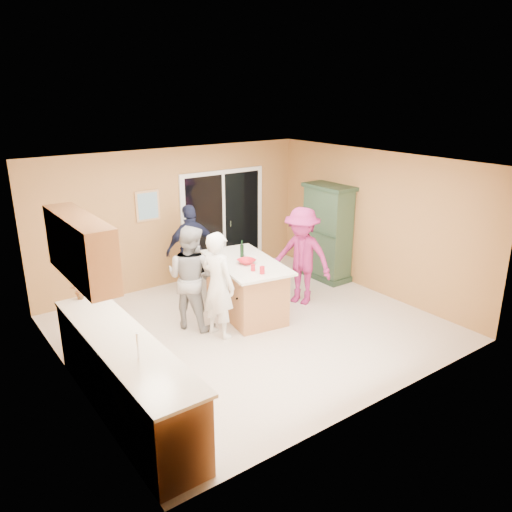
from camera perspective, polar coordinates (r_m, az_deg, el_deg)
floor at (r=8.02m, az=-0.45°, el=-8.20°), size 5.50×5.50×0.00m
ceiling at (r=7.23m, az=-0.51°, el=10.52°), size 5.50×5.00×0.10m
wall_back at (r=9.59m, az=-9.21°, el=4.40°), size 5.50×0.10×2.60m
wall_front at (r=5.80m, az=14.08°, el=-5.53°), size 5.50×0.10×2.60m
wall_left at (r=6.43m, az=-20.91°, el=-3.83°), size 0.10×5.00×2.60m
wall_right at (r=9.32m, az=13.44°, el=3.72°), size 0.10×5.00×2.60m
left_cabinet_run at (r=5.98m, az=-14.25°, el=-13.92°), size 0.65×3.05×1.24m
upper_cabinets at (r=6.10m, az=-19.44°, el=0.91°), size 0.35×1.60×0.75m
sliding_door at (r=10.12m, az=-3.75°, el=3.89°), size 1.90×0.07×2.10m
framed_picture at (r=9.27m, az=-12.28°, el=5.63°), size 0.46×0.04×0.56m
kitchen_island at (r=8.36m, az=-1.19°, el=-3.78°), size 1.23×1.89×0.92m
green_hutch at (r=9.86m, az=8.15°, el=2.54°), size 0.54×1.02×1.88m
woman_white at (r=7.48m, az=-4.37°, el=-3.34°), size 0.53×0.68×1.65m
woman_grey at (r=7.83m, az=-7.48°, el=-2.41°), size 0.94×1.01×1.66m
woman_navy at (r=9.18m, az=-7.38°, el=0.78°), size 1.00×0.48×1.66m
woman_magenta at (r=8.66m, az=5.24°, el=-0.03°), size 1.03×1.27×1.72m
serving_bowl at (r=8.07m, az=-1.09°, el=-0.63°), size 0.31×0.31×0.07m
tulip_vase at (r=7.03m, az=-19.60°, el=-3.21°), size 0.23×0.19×0.39m
tumbler_near at (r=7.74m, az=-0.35°, el=-1.35°), size 0.07×0.07×0.10m
tumbler_far at (r=7.62m, az=0.71°, el=-1.62°), size 0.10×0.10×0.12m
wine_bottle at (r=8.37m, az=-1.62°, el=0.64°), size 0.07×0.07×0.29m
white_plate at (r=8.48m, az=-0.63°, el=0.18°), size 0.32×0.32×0.02m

